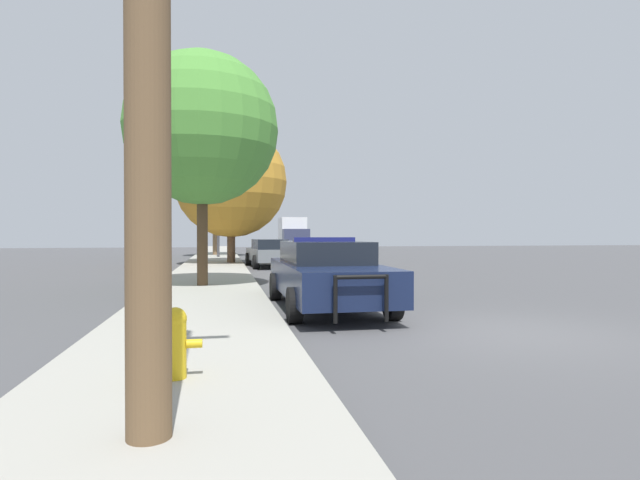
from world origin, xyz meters
TOP-DOWN VIEW (x-y plane):
  - ground_plane at (0.00, 0.00)m, footprint 110.00×110.00m
  - sidewalk_left at (-5.10, 0.00)m, footprint 3.00×110.00m
  - police_car at (-2.44, 3.18)m, footprint 2.11×5.38m
  - fire_hydrant at (-5.11, -2.07)m, footprint 0.54×0.24m
  - traffic_light at (-3.19, 25.41)m, footprint 4.28×0.35m
  - car_background_oncoming at (2.72, 29.53)m, footprint 2.01×4.08m
  - car_background_midblock at (-2.43, 16.93)m, footprint 2.13×4.63m
  - box_truck at (1.92, 39.98)m, footprint 2.73×7.42m
  - tree_sidewalk_far at (-5.18, 29.00)m, footprint 4.85×4.85m
  - tree_sidewalk_mid at (-4.21, 18.91)m, footprint 5.80×5.80m
  - tree_sidewalk_near at (-5.21, 7.41)m, footprint 4.39×4.39m

SIDE VIEW (x-z plane):
  - ground_plane at x=0.00m, z-range 0.00..0.00m
  - sidewalk_left at x=-5.10m, z-range 0.00..0.13m
  - fire_hydrant at x=-5.11m, z-range 0.15..0.88m
  - car_background_oncoming at x=2.72m, z-range 0.04..1.35m
  - car_background_midblock at x=-2.43m, z-range 0.04..1.40m
  - police_car at x=-2.44m, z-range 0.00..1.54m
  - box_truck at x=1.92m, z-range 0.08..3.25m
  - traffic_light at x=-3.19m, z-range 1.20..6.19m
  - tree_sidewalk_mid at x=-4.21m, z-range 0.78..7.89m
  - tree_sidewalk_near at x=-5.21m, z-range 1.28..7.99m
  - tree_sidewalk_far at x=-5.18m, z-range 1.53..9.22m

